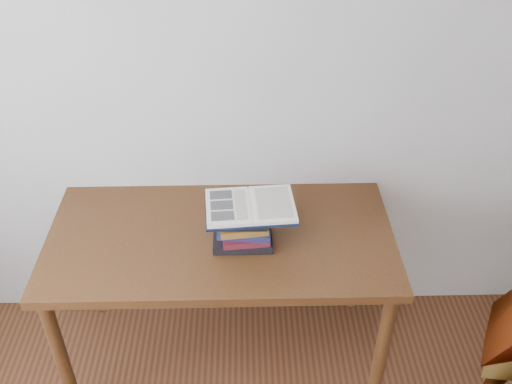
{
  "coord_description": "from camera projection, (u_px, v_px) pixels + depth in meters",
  "views": [
    {
      "loc": [
        0.09,
        -0.49,
        2.44
      ],
      "look_at": [
        0.13,
        1.3,
        1.09
      ],
      "focal_mm": 40.0,
      "sensor_mm": 36.0,
      "label": 1
    }
  ],
  "objects": [
    {
      "name": "book_stack",
      "position": [
        244.0,
        227.0,
        2.38
      ],
      "size": [
        0.25,
        0.2,
        0.18
      ],
      "color": "black",
      "rests_on": "desk"
    },
    {
      "name": "desk",
      "position": [
        221.0,
        251.0,
        2.53
      ],
      "size": [
        1.51,
        0.75,
        0.81
      ],
      "color": "#4B2B12",
      "rests_on": "ground"
    },
    {
      "name": "open_book",
      "position": [
        250.0,
        207.0,
        2.32
      ],
      "size": [
        0.38,
        0.28,
        0.03
      ],
      "rotation": [
        0.0,
        0.0,
        0.07
      ],
      "color": "black",
      "rests_on": "book_stack"
    }
  ]
}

